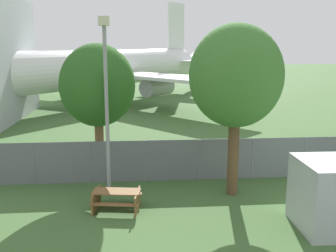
% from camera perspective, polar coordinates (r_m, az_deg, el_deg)
% --- Properties ---
extents(perimeter_fence, '(56.07, 0.07, 1.96)m').
position_cam_1_polar(perimeter_fence, '(18.36, -3.29, -5.08)').
color(perimeter_fence, slate).
rests_on(perimeter_fence, ground).
extents(airplane, '(29.52, 33.24, 11.56)m').
position_cam_1_polar(airplane, '(41.87, -10.55, 8.11)').
color(airplane, white).
rests_on(airplane, ground).
extents(picnic_bench_open_grass, '(2.00, 1.64, 0.76)m').
position_cam_1_polar(picnic_bench_open_grass, '(15.56, -7.46, -10.29)').
color(picnic_bench_open_grass, brown).
rests_on(picnic_bench_open_grass, ground).
extents(tree_near_hangar, '(3.82, 3.82, 7.15)m').
position_cam_1_polar(tree_near_hangar, '(16.23, 9.82, 7.06)').
color(tree_near_hangar, brown).
rests_on(tree_near_hangar, ground).
extents(tree_behind_benches, '(3.47, 3.47, 6.37)m').
position_cam_1_polar(tree_behind_benches, '(18.39, -10.19, 5.75)').
color(tree_behind_benches, brown).
rests_on(tree_behind_benches, ground).
extents(light_mast, '(0.44, 0.44, 7.39)m').
position_cam_1_polar(light_mast, '(16.43, -8.98, 5.51)').
color(light_mast, '#99999E').
rests_on(light_mast, ground).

